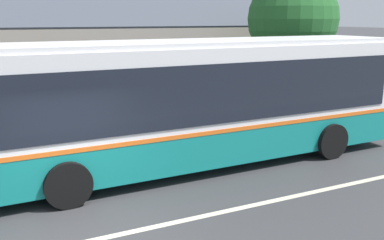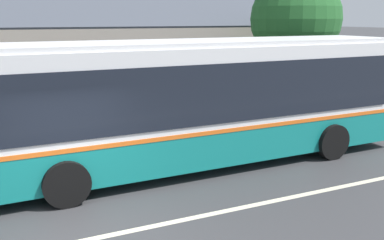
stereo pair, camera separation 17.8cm
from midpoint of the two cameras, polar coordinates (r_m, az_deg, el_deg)
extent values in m
cube|color=gray|center=(13.61, -19.47, -3.48)|extent=(60.00, 3.00, 0.15)
cube|color=black|center=(18.05, 1.60, 7.24)|extent=(1.10, 0.06, 1.30)
cube|color=#4C3323|center=(16.46, -15.07, 3.16)|extent=(1.00, 0.06, 2.10)
cube|color=#147F7A|center=(11.36, -0.85, -2.60)|extent=(12.40, 2.68, 0.88)
cube|color=orange|center=(11.23, -0.86, -0.20)|extent=(12.42, 2.70, 0.10)
cube|color=white|center=(11.04, -0.87, 4.91)|extent=(12.40, 2.68, 1.92)
cube|color=white|center=(10.93, -0.89, 10.22)|extent=(12.15, 2.55, 0.12)
cube|color=black|center=(12.19, -3.45, 5.23)|extent=(11.38, 0.20, 1.42)
cube|color=black|center=(9.94, 2.28, 3.38)|extent=(11.38, 0.20, 1.42)
cube|color=black|center=(14.80, 21.45, 5.77)|extent=(0.07, 2.20, 1.42)
cube|color=black|center=(14.72, 21.76, 9.33)|extent=(0.07, 1.75, 0.24)
cube|color=black|center=(15.12, 20.95, -0.68)|extent=(0.12, 2.50, 0.28)
cube|color=#197233|center=(11.98, -10.19, -1.97)|extent=(3.46, 0.08, 0.62)
cube|color=black|center=(14.83, 14.03, 4.10)|extent=(0.90, 0.04, 2.56)
cylinder|color=black|center=(14.40, 10.84, -0.28)|extent=(1.00, 0.29, 1.00)
cylinder|color=black|center=(12.58, 17.71, -2.68)|extent=(1.00, 0.29, 1.00)
cylinder|color=black|center=(11.67, -18.90, -4.02)|extent=(1.00, 0.29, 1.00)
cylinder|color=black|center=(9.32, -16.74, -8.25)|extent=(1.00, 0.29, 1.00)
cylinder|color=#4C3828|center=(17.65, 12.56, 4.95)|extent=(0.30, 0.30, 2.70)
sphere|color=#235B28|center=(17.47, 12.98, 13.02)|extent=(3.49, 3.49, 3.49)
sphere|color=#235B28|center=(17.15, 12.53, 11.29)|extent=(2.01, 2.01, 2.01)
cylinder|color=gray|center=(15.92, 14.40, 3.96)|extent=(0.07, 0.07, 2.40)
cube|color=#1959A5|center=(15.78, 14.64, 7.35)|extent=(0.36, 0.03, 0.48)
camera|label=1|loc=(0.09, -90.45, -0.11)|focal=40.00mm
camera|label=2|loc=(0.09, 89.55, 0.11)|focal=40.00mm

